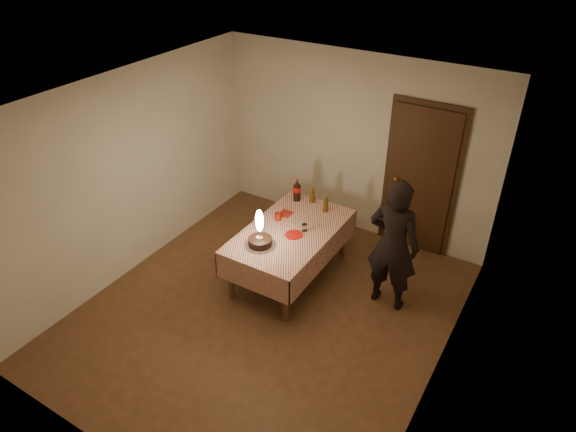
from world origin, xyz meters
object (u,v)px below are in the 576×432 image
object	(u,v)px
red_plate	(294,235)
clear_cup	(304,227)
photographer	(393,245)
red_cup	(278,217)
birthday_cake	(260,237)
amber_bottle_left	(312,194)
amber_bottle_right	(326,204)
dining_table	(290,236)
cola_bottle	(297,190)

from	to	relation	value
red_plate	clear_cup	world-z (taller)	clear_cup
photographer	red_cup	bearing A→B (deg)	-177.54
birthday_cake	amber_bottle_left	xyz separation A→B (m)	(0.04, 1.20, 0.00)
red_cup	amber_bottle_right	bearing A→B (deg)	49.64
dining_table	clear_cup	size ratio (longest dim) A/B	19.11
cola_bottle	red_plate	bearing A→B (deg)	-61.95
red_plate	amber_bottle_left	size ratio (longest dim) A/B	0.86
red_cup	photographer	bearing A→B (deg)	2.46
birthday_cake	clear_cup	size ratio (longest dim) A/B	5.41
amber_bottle_left	clear_cup	bearing A→B (deg)	-68.91
red_plate	clear_cup	bearing A→B (deg)	69.30
birthday_cake	red_plate	distance (m)	0.47
dining_table	red_plate	distance (m)	0.16
birthday_cake	amber_bottle_left	world-z (taller)	birthday_cake
dining_table	amber_bottle_left	xyz separation A→B (m)	(-0.10, 0.74, 0.22)
birthday_cake	red_plate	xyz separation A→B (m)	(0.24, 0.39, -0.11)
photographer	cola_bottle	bearing A→B (deg)	162.44
birthday_cake	cola_bottle	world-z (taller)	birthday_cake
birthday_cake	red_plate	bearing A→B (deg)	58.48
cola_bottle	amber_bottle_right	distance (m)	0.48
birthday_cake	red_cup	xyz separation A→B (m)	(-0.12, 0.58, -0.06)
dining_table	cola_bottle	xyz separation A→B (m)	(-0.30, 0.68, 0.25)
red_cup	amber_bottle_left	distance (m)	0.64
amber_bottle_right	red_cup	bearing A→B (deg)	-130.36
amber_bottle_right	birthday_cake	bearing A→B (deg)	-105.99
birthday_cake	clear_cup	xyz separation A→B (m)	(0.30, 0.54, -0.07)
clear_cup	red_plate	bearing A→B (deg)	-110.70
amber_bottle_left	cola_bottle	bearing A→B (deg)	-163.91
red_plate	amber_bottle_right	xyz separation A→B (m)	(0.07, 0.69, 0.11)
red_plate	amber_bottle_right	bearing A→B (deg)	84.13
dining_table	red_cup	xyz separation A→B (m)	(-0.25, 0.12, 0.15)
dining_table	red_plate	world-z (taller)	red_plate
dining_table	red_cup	world-z (taller)	red_cup
birthday_cake	amber_bottle_right	bearing A→B (deg)	74.01
dining_table	clear_cup	xyz separation A→B (m)	(0.16, 0.08, 0.14)
red_cup	photographer	world-z (taller)	photographer
red_plate	red_cup	world-z (taller)	red_cup
cola_bottle	clear_cup	bearing A→B (deg)	-52.47
dining_table	amber_bottle_right	distance (m)	0.68
cola_bottle	photographer	xyz separation A→B (m)	(1.57, -0.50, -0.03)
red_cup	clear_cup	xyz separation A→B (m)	(0.41, -0.04, -0.01)
red_plate	cola_bottle	world-z (taller)	cola_bottle
red_plate	cola_bottle	bearing A→B (deg)	118.05
cola_bottle	photographer	world-z (taller)	photographer
red_plate	amber_bottle_left	distance (m)	0.84
clear_cup	amber_bottle_right	world-z (taller)	amber_bottle_right
red_cup	photographer	distance (m)	1.52
red_cup	photographer	size ratio (longest dim) A/B	0.06
red_plate	photographer	world-z (taller)	photographer
red_cup	cola_bottle	xyz separation A→B (m)	(-0.05, 0.56, 0.10)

